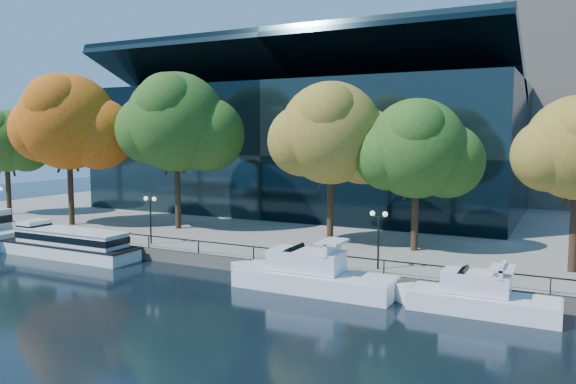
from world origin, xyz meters
The scene contains 14 objects.
ground centered at (0.00, 0.00, 0.00)m, with size 160.00×160.00×0.00m, color black.
promenade centered at (0.00, 36.38, 0.50)m, with size 90.00×67.08×1.00m.
railing centered at (0.00, 3.25, 1.94)m, with size 88.20×0.08×0.99m.
convention_building centered at (-4.00, 31.79, 8.51)m, with size 50.00×24.57×21.43m.
tour_boat centered at (-12.14, 0.92, 1.19)m, with size 14.77×3.29×2.80m.
cruiser_near centered at (10.56, 0.75, 1.08)m, with size 11.98×3.09×3.47m.
cruiser_far centered at (21.21, 0.89, 0.96)m, with size 9.29×2.57×3.03m.
tree_0 centered at (-32.52, 10.98, 9.37)m, with size 8.98×7.36×12.13m.
tree_1 centered at (-19.83, 8.77, 11.33)m, with size 12.16×9.97×15.40m.
tree_2 centered at (-8.55, 11.86, 11.25)m, with size 12.08×9.90×15.28m.
tree_3 centered at (7.89, 11.35, 10.17)m, with size 10.72×8.79×13.65m.
tree_4 centered at (14.94, 11.93, 8.97)m, with size 9.85×8.08×12.08m.
lamp_1 centered at (-5.83, 4.50, 3.98)m, with size 1.26×0.36×4.03m.
lamp_2 centered at (14.19, 4.50, 3.98)m, with size 1.26×0.36×4.03m.
Camera 1 is at (25.86, -32.05, 10.19)m, focal length 35.00 mm.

